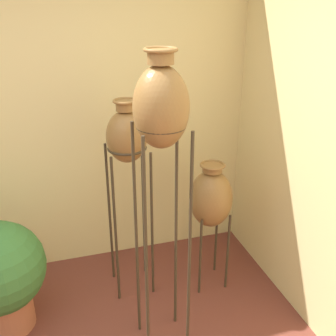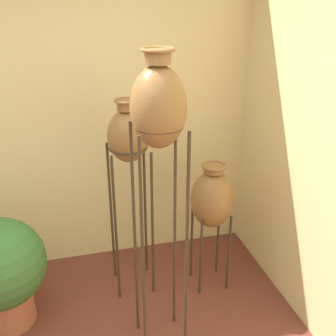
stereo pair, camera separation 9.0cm
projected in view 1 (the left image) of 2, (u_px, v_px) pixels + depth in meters
wall_back at (21, 117)px, 3.02m from camera, size 7.69×0.06×2.70m
vase_stand_tall at (161, 114)px, 2.11m from camera, size 0.31×0.31×1.96m
vase_stand_medium at (127, 141)px, 2.78m from camera, size 0.30×0.30×1.56m
vase_stand_short at (211, 199)px, 3.01m from camera, size 0.33×0.33×1.07m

